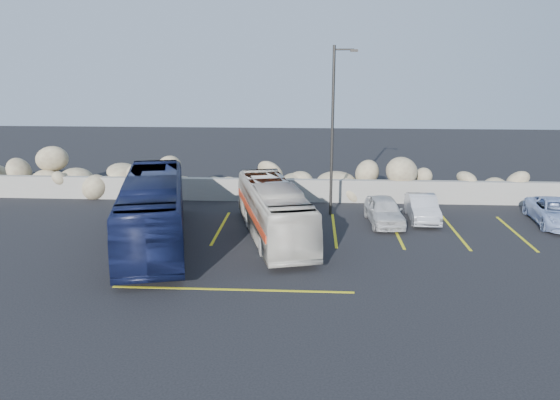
# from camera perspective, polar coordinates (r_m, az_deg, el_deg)

# --- Properties ---
(ground) EXTENTS (90.00, 90.00, 0.00)m
(ground) POSITION_cam_1_polar(r_m,az_deg,el_deg) (17.93, -1.92, -9.68)
(ground) COLOR black
(ground) RESTS_ON ground
(seawall) EXTENTS (60.00, 0.40, 1.20)m
(seawall) POSITION_cam_1_polar(r_m,az_deg,el_deg) (29.12, 0.24, 1.04)
(seawall) COLOR gray
(seawall) RESTS_ON ground
(riprap_pile) EXTENTS (54.00, 2.80, 2.60)m
(riprap_pile) POSITION_cam_1_polar(r_m,az_deg,el_deg) (30.14, 0.37, 2.86)
(riprap_pile) COLOR #9B8565
(riprap_pile) RESTS_ON ground
(parking_lines) EXTENTS (18.16, 9.36, 0.01)m
(parking_lines) POSITION_cam_1_polar(r_m,az_deg,el_deg) (23.26, 10.88, -4.20)
(parking_lines) COLOR gold
(parking_lines) RESTS_ON ground
(lamppost) EXTENTS (1.14, 0.18, 8.00)m
(lamppost) POSITION_cam_1_polar(r_m,az_deg,el_deg) (25.99, 5.62, 7.64)
(lamppost) COLOR #2A2826
(lamppost) RESTS_ON ground
(vintage_bus) EXTENTS (4.04, 8.64, 2.34)m
(vintage_bus) POSITION_cam_1_polar(r_m,az_deg,el_deg) (22.99, -0.64, -1.11)
(vintage_bus) COLOR beige
(vintage_bus) RESTS_ON ground
(tour_coach) EXTENTS (4.67, 10.34, 2.80)m
(tour_coach) POSITION_cam_1_polar(r_m,az_deg,el_deg) (22.77, -13.12, -1.05)
(tour_coach) COLOR #101637
(tour_coach) RESTS_ON ground
(car_a) EXTENTS (1.73, 3.76, 1.25)m
(car_a) POSITION_cam_1_polar(r_m,az_deg,el_deg) (25.52, 10.83, -1.08)
(car_a) COLOR silver
(car_a) RESTS_ON ground
(car_b) EXTENTS (1.35, 3.63, 1.18)m
(car_b) POSITION_cam_1_polar(r_m,az_deg,el_deg) (26.48, 14.64, -0.80)
(car_b) COLOR silver
(car_b) RESTS_ON ground
(car_d) EXTENTS (2.28, 4.37, 1.17)m
(car_d) POSITION_cam_1_polar(r_m,az_deg,el_deg) (27.92, 26.92, -1.16)
(car_d) COLOR #99AED9
(car_d) RESTS_ON ground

